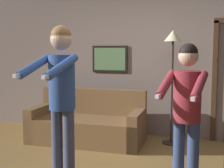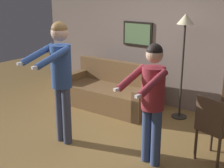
{
  "view_description": "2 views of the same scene",
  "coord_description": "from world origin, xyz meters",
  "px_view_note": "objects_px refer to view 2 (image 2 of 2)",
  "views": [
    {
      "loc": [
        1.26,
        -3.37,
        1.57
      ],
      "look_at": [
        0.12,
        0.01,
        1.17
      ],
      "focal_mm": 50.0,
      "sensor_mm": 36.0,
      "label": 1
    },
    {
      "loc": [
        2.84,
        -3.22,
        2.25
      ],
      "look_at": [
        0.49,
        -0.18,
        1.09
      ],
      "focal_mm": 50.0,
      "sensor_mm": 36.0,
      "label": 2
    }
  ],
  "objects_px": {
    "person_standing_left": "(60,71)",
    "dining_chair_distant": "(213,126)",
    "torchiere_lamp": "(184,35)",
    "person_standing_right": "(152,95)",
    "couch": "(110,93)"
  },
  "relations": [
    {
      "from": "torchiere_lamp",
      "to": "person_standing_right",
      "type": "bearing_deg",
      "value": -77.09
    },
    {
      "from": "couch",
      "to": "person_standing_left",
      "type": "relative_size",
      "value": 1.06
    },
    {
      "from": "torchiere_lamp",
      "to": "person_standing_left",
      "type": "bearing_deg",
      "value": -116.31
    },
    {
      "from": "couch",
      "to": "dining_chair_distant",
      "type": "relative_size",
      "value": 2.08
    },
    {
      "from": "torchiere_lamp",
      "to": "person_standing_right",
      "type": "relative_size",
      "value": 1.15
    },
    {
      "from": "couch",
      "to": "torchiere_lamp",
      "type": "distance_m",
      "value": 1.87
    },
    {
      "from": "torchiere_lamp",
      "to": "person_standing_right",
      "type": "distance_m",
      "value": 1.82
    },
    {
      "from": "person_standing_left",
      "to": "dining_chair_distant",
      "type": "relative_size",
      "value": 1.97
    },
    {
      "from": "couch",
      "to": "dining_chair_distant",
      "type": "distance_m",
      "value": 2.54
    },
    {
      "from": "person_standing_right",
      "to": "torchiere_lamp",
      "type": "bearing_deg",
      "value": 102.91
    },
    {
      "from": "person_standing_left",
      "to": "person_standing_right",
      "type": "bearing_deg",
      "value": 11.62
    },
    {
      "from": "person_standing_left",
      "to": "person_standing_right",
      "type": "height_order",
      "value": "person_standing_left"
    },
    {
      "from": "person_standing_left",
      "to": "torchiere_lamp",
      "type": "bearing_deg",
      "value": 63.69
    },
    {
      "from": "person_standing_right",
      "to": "person_standing_left",
      "type": "bearing_deg",
      "value": -168.38
    },
    {
      "from": "person_standing_left",
      "to": "couch",
      "type": "bearing_deg",
      "value": 103.12
    }
  ]
}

